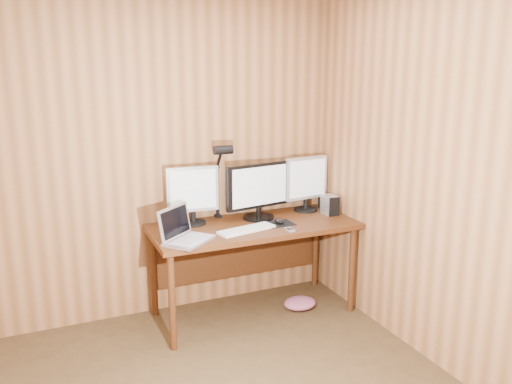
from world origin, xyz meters
TOP-DOWN VIEW (x-y plane):
  - room_shell at (0.00, 0.00)m, footprint 4.00×4.00m
  - desk at (0.93, 1.70)m, footprint 1.60×0.70m
  - monitor_center at (1.03, 1.76)m, footprint 0.58×0.25m
  - monitor_left at (0.50, 1.82)m, footprint 0.41×0.19m
  - monitor_right at (1.50, 1.82)m, footprint 0.42×0.20m
  - laptop at (0.32, 1.46)m, footprint 0.43×0.42m
  - keyboard at (0.82, 1.50)m, footprint 0.47×0.23m
  - mousepad at (1.12, 1.56)m, footprint 0.22×0.18m
  - mouse at (1.12, 1.56)m, footprint 0.09×0.12m
  - hard_drive at (1.63, 1.64)m, footprint 0.11×0.15m
  - phone at (1.12, 1.37)m, footprint 0.05×0.10m
  - speaker at (1.67, 1.85)m, footprint 0.05×0.05m
  - desk_lamp at (0.74, 1.86)m, footprint 0.15×0.21m
  - fabric_pile at (1.31, 1.54)m, footprint 0.33×0.29m

SIDE VIEW (x-z plane):
  - fabric_pile at x=1.31m, z-range 0.00..0.09m
  - desk at x=0.93m, z-range 0.25..1.00m
  - mousepad at x=1.12m, z-range 0.75..0.75m
  - phone at x=1.12m, z-range 0.75..0.76m
  - keyboard at x=0.82m, z-range 0.75..0.77m
  - mouse at x=1.12m, z-range 0.75..0.79m
  - laptop at x=0.32m, z-range 0.69..0.93m
  - speaker at x=1.67m, z-range 0.75..0.87m
  - hard_drive at x=1.63m, z-range 0.75..0.91m
  - monitor_center at x=1.03m, z-range 0.76..1.21m
  - monitor_left at x=0.50m, z-range 0.77..1.22m
  - monitor_right at x=1.50m, z-range 0.77..1.24m
  - desk_lamp at x=0.74m, z-range 0.83..1.48m
  - room_shell at x=0.00m, z-range -0.75..3.25m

